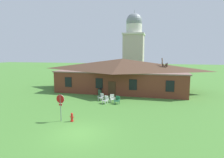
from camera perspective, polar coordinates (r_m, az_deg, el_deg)
name	(u,v)px	position (r m, az deg, el deg)	size (l,w,h in m)	color
ground_plane	(79,133)	(14.62, -10.39, -16.53)	(200.00, 200.00, 0.00)	#477F33
brick_building	(122,74)	(30.55, 3.25, 1.61)	(20.54, 10.40, 5.23)	brown
dome_tower	(134,48)	(45.77, 6.87, 9.75)	(5.18, 5.18, 16.67)	#BCB29E
stop_sign	(60,102)	(16.86, -15.93, -7.13)	(0.81, 0.08, 2.45)	slate
lawn_chair_by_porch	(101,97)	(23.67, -3.40, -5.58)	(0.76, 0.81, 0.96)	white
lawn_chair_near_door	(106,100)	(22.20, -1.99, -6.48)	(0.77, 0.82, 0.96)	white
lawn_chair_left_end	(112,98)	(22.91, 0.10, -6.02)	(0.82, 0.85, 0.96)	silver
lawn_chair_middle	(117,100)	(22.10, 1.68, -6.55)	(0.72, 0.76, 0.96)	#28704C
bare_tree_beside_building	(166,76)	(29.13, 16.55, 1.06)	(1.98, 2.00, 5.40)	brown
fire_hydrant	(72,117)	(16.96, -12.52, -11.71)	(0.36, 0.28, 0.79)	red
trash_bin	(100,92)	(26.37, -3.88, -4.18)	(0.56, 0.56, 0.98)	#335638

